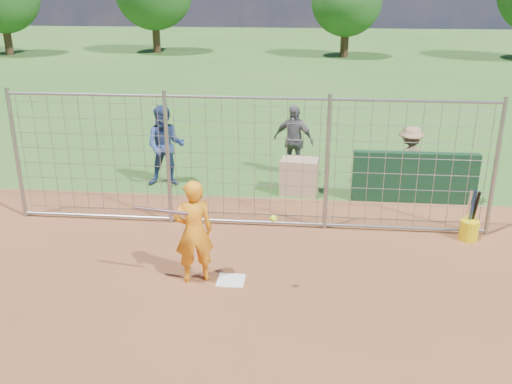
# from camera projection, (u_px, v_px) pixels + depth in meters

# --- Properties ---
(ground) EXTENTS (100.00, 100.00, 0.00)m
(ground) POSITION_uv_depth(u_px,v_px,m) (233.00, 275.00, 9.23)
(ground) COLOR #2D591E
(ground) RESTS_ON ground
(home_plate) EXTENTS (0.43, 0.43, 0.02)m
(home_plate) POSITION_uv_depth(u_px,v_px,m) (231.00, 280.00, 9.04)
(home_plate) COLOR silver
(home_plate) RESTS_ON ground
(dugout_wall) EXTENTS (2.60, 0.20, 1.10)m
(dugout_wall) POSITION_uv_depth(u_px,v_px,m) (414.00, 178.00, 12.08)
(dugout_wall) COLOR #11381E
(dugout_wall) RESTS_ON ground
(batter) EXTENTS (0.71, 0.59, 1.68)m
(batter) POSITION_uv_depth(u_px,v_px,m) (194.00, 232.00, 8.79)
(batter) COLOR orange
(batter) RESTS_ON ground
(bystander_a) EXTENTS (0.98, 0.80, 1.86)m
(bystander_a) POSITION_uv_depth(u_px,v_px,m) (166.00, 146.00, 12.97)
(bystander_a) COLOR navy
(bystander_a) RESTS_ON ground
(bystander_b) EXTENTS (1.10, 0.76, 1.74)m
(bystander_b) POSITION_uv_depth(u_px,v_px,m) (293.00, 140.00, 13.65)
(bystander_b) COLOR #5C5C61
(bystander_b) RESTS_ON ground
(bystander_c) EXTENTS (1.13, 0.95, 1.52)m
(bystander_c) POSITION_uv_depth(u_px,v_px,m) (409.00, 160.00, 12.53)
(bystander_c) COLOR #957151
(bystander_c) RESTS_ON ground
(equipment_bin) EXTENTS (0.86, 0.64, 0.80)m
(equipment_bin) POSITION_uv_depth(u_px,v_px,m) (299.00, 177.00, 12.60)
(equipment_bin) COLOR tan
(equipment_bin) RESTS_ON ground
(equipment_in_play) EXTENTS (2.17, 0.25, 0.10)m
(equipment_in_play) POSITION_uv_depth(u_px,v_px,m) (187.00, 213.00, 8.40)
(equipment_in_play) COLOR silver
(equipment_in_play) RESTS_ON ground
(bucket_with_bats) EXTENTS (0.34, 0.36, 0.98)m
(bucket_with_bats) POSITION_uv_depth(u_px,v_px,m) (469.00, 227.00, 10.40)
(bucket_with_bats) COLOR yellow
(bucket_with_bats) RESTS_ON ground
(backstop_fence) EXTENTS (9.08, 0.08, 2.60)m
(backstop_fence) POSITION_uv_depth(u_px,v_px,m) (246.00, 164.00, 10.65)
(backstop_fence) COLOR gray
(backstop_fence) RESTS_ON ground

